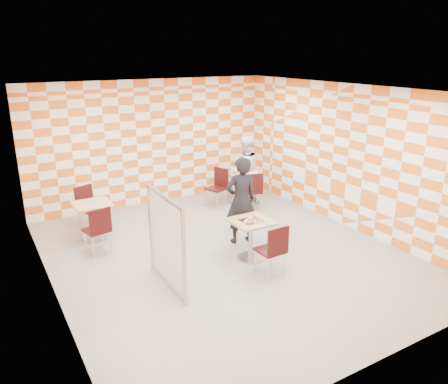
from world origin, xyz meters
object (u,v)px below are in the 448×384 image
(partition, at_px, (166,241))
(man_dark, at_px, (241,200))
(chair_empty_near, at_px, (98,227))
(man_white, at_px, (245,171))
(chair_second_side, at_px, (218,184))
(soda_bottle, at_px, (242,167))
(main_table, at_px, (251,233))
(chair_second_front, at_px, (253,188))
(chair_empty_far, at_px, (87,204))
(chair_main_front, at_px, (274,247))
(sport_bottle, at_px, (232,169))
(empty_table, at_px, (93,215))
(second_table, at_px, (239,182))

(partition, xyz_separation_m, man_dark, (1.94, 0.86, 0.08))
(chair_empty_near, bearing_deg, man_white, 14.45)
(chair_second_side, height_order, chair_empty_near, same)
(soda_bottle, bearing_deg, partition, -138.11)
(partition, distance_m, man_dark, 2.12)
(main_table, height_order, chair_second_side, chair_second_side)
(chair_second_front, relative_size, soda_bottle, 4.02)
(chair_second_side, xyz_separation_m, chair_empty_far, (-3.11, 0.15, 0.00))
(chair_main_front, height_order, sport_bottle, sport_bottle)
(man_white, height_order, soda_bottle, man_white)
(partition, bearing_deg, chair_second_side, 48.32)
(empty_table, height_order, chair_main_front, chair_main_front)
(man_dark, xyz_separation_m, sport_bottle, (1.15, 2.21, -0.03))
(main_table, height_order, empty_table, same)
(chair_main_front, bearing_deg, second_table, 65.99)
(empty_table, height_order, chair_second_front, chair_second_front)
(chair_empty_far, bearing_deg, man_white, -6.15)
(second_table, distance_m, partition, 4.39)
(sport_bottle, bearing_deg, partition, -135.15)
(main_table, distance_m, second_table, 3.22)
(chair_empty_far, distance_m, man_white, 3.74)
(main_table, height_order, chair_main_front, chair_main_front)
(empty_table, relative_size, chair_main_front, 0.81)
(chair_second_side, distance_m, chair_empty_far, 3.11)
(chair_second_front, bearing_deg, sport_bottle, 94.24)
(chair_main_front, bearing_deg, chair_empty_near, 134.09)
(chair_main_front, height_order, soda_bottle, soda_bottle)
(chair_second_side, bearing_deg, partition, -131.68)
(chair_second_front, bearing_deg, man_dark, -131.62)
(chair_second_front, height_order, soda_bottle, soda_bottle)
(chair_empty_far, distance_m, man_dark, 3.31)
(man_white, bearing_deg, soda_bottle, -118.98)
(chair_second_side, bearing_deg, man_dark, -108.24)
(chair_main_front, xyz_separation_m, chair_empty_near, (-2.26, 2.33, 0.00))
(chair_second_front, distance_m, man_dark, 1.85)
(second_table, bearing_deg, partition, -137.54)
(chair_empty_near, xyz_separation_m, sport_bottle, (3.71, 1.36, 0.29))
(sport_bottle, height_order, soda_bottle, soda_bottle)
(second_table, bearing_deg, chair_second_side, -179.14)
(main_table, height_order, chair_empty_near, chair_empty_near)
(chair_empty_far, bearing_deg, main_table, -53.83)
(empty_table, height_order, chair_empty_near, chair_empty_near)
(partition, relative_size, soda_bottle, 6.74)
(main_table, relative_size, chair_second_front, 0.81)
(chair_main_front, xyz_separation_m, chair_empty_far, (-2.12, 3.72, 0.00))
(second_table, height_order, partition, partition)
(man_dark, relative_size, soda_bottle, 7.53)
(chair_main_front, relative_size, sport_bottle, 4.62)
(partition, bearing_deg, man_white, 39.95)
(main_table, distance_m, chair_empty_far, 3.68)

